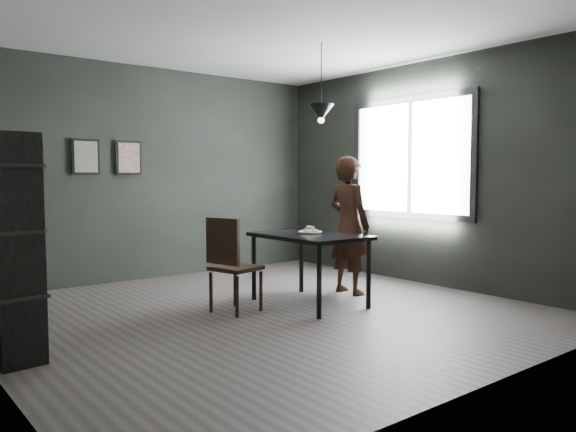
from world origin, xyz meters
TOP-DOWN VIEW (x-y plane):
  - ground at (0.00, 0.00)m, footprint 5.00×5.00m
  - back_wall at (0.00, 2.50)m, footprint 5.00×0.10m
  - ceiling at (0.00, 0.00)m, footprint 5.00×5.00m
  - window_assembly at (2.47, 0.20)m, footprint 0.04×1.96m
  - cafe_table at (0.60, 0.00)m, footprint 0.80×1.20m
  - white_plate at (0.67, 0.07)m, footprint 0.23×0.23m
  - donut_pile at (0.67, 0.07)m, footprint 0.17×0.17m
  - woman at (1.32, 0.13)m, footprint 0.39×0.59m
  - wood_chair at (-0.28, 0.18)m, footprint 0.50×0.50m
  - shelf_unit at (-2.32, -0.03)m, footprint 0.37×0.58m
  - pendant_lamp at (0.85, 0.10)m, footprint 0.28×0.28m
  - framed_print_left at (-0.90, 2.47)m, footprint 0.34×0.04m
  - framed_print_right at (-0.35, 2.47)m, footprint 0.34×0.04m

SIDE VIEW (x-z plane):
  - ground at x=0.00m, z-range 0.00..0.00m
  - wood_chair at x=-0.28m, z-range 0.07..1.02m
  - cafe_table at x=0.60m, z-range 0.30..1.05m
  - white_plate at x=0.67m, z-range 0.75..0.76m
  - donut_pile at x=0.67m, z-range 0.75..0.82m
  - woman at x=1.32m, z-range 0.00..1.59m
  - shelf_unit at x=-2.32m, z-range 0.00..1.67m
  - back_wall at x=0.00m, z-range 0.00..2.80m
  - window_assembly at x=2.47m, z-range 0.82..2.38m
  - framed_print_left at x=-0.90m, z-range 1.38..1.82m
  - framed_print_right at x=-0.35m, z-range 1.38..1.82m
  - pendant_lamp at x=0.85m, z-range 1.62..2.48m
  - ceiling at x=0.00m, z-range 2.79..2.81m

